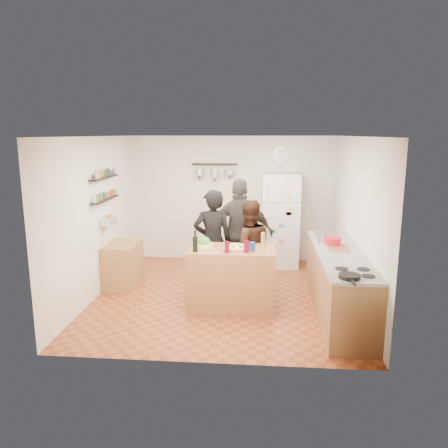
# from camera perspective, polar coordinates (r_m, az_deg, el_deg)

# --- Properties ---
(room_shell) EXTENTS (4.20, 4.20, 4.20)m
(room_shell) POSITION_cam_1_polar(r_m,az_deg,el_deg) (7.10, 0.20, 1.26)
(room_shell) COLOR brown
(room_shell) RESTS_ON ground
(prep_island) EXTENTS (1.25, 0.72, 0.91)m
(prep_island) POSITION_cam_1_polar(r_m,az_deg,el_deg) (6.46, 1.00, -7.11)
(prep_island) COLOR #9E6C3A
(prep_island) RESTS_ON floor
(pizza_board) EXTENTS (0.42, 0.34, 0.02)m
(pizza_board) POSITION_cam_1_polar(r_m,az_deg,el_deg) (6.30, 1.73, -3.18)
(pizza_board) COLOR #935635
(pizza_board) RESTS_ON prep_island
(pizza) EXTENTS (0.34, 0.34, 0.02)m
(pizza) POSITION_cam_1_polar(r_m,az_deg,el_deg) (6.30, 1.73, -3.01)
(pizza) COLOR beige
(pizza) RESTS_ON pizza_board
(salad_bowl) EXTENTS (0.28, 0.28, 0.06)m
(salad_bowl) POSITION_cam_1_polar(r_m,az_deg,el_deg) (6.41, -2.70, -2.77)
(salad_bowl) COLOR white
(salad_bowl) RESTS_ON prep_island
(wine_bottle) EXTENTS (0.07, 0.07, 0.22)m
(wine_bottle) POSITION_cam_1_polar(r_m,az_deg,el_deg) (6.14, -3.79, -2.65)
(wine_bottle) COLOR black
(wine_bottle) RESTS_ON prep_island
(wine_glass_near) EXTENTS (0.07, 0.07, 0.16)m
(wine_glass_near) POSITION_cam_1_polar(r_m,az_deg,el_deg) (6.08, 0.39, -3.04)
(wine_glass_near) COLOR #59071E
(wine_glass_near) RESTS_ON prep_island
(wine_glass_far) EXTENTS (0.07, 0.07, 0.18)m
(wine_glass_far) POSITION_cam_1_polar(r_m,az_deg,el_deg) (6.10, 2.95, -2.94)
(wine_glass_far) COLOR maroon
(wine_glass_far) RESTS_ON prep_island
(pepper_mill) EXTENTS (0.06, 0.06, 0.19)m
(pepper_mill) POSITION_cam_1_polar(r_m,az_deg,el_deg) (6.34, 5.11, -2.34)
(pepper_mill) COLOR #A88246
(pepper_mill) RESTS_ON prep_island
(salt_canister) EXTENTS (0.08, 0.08, 0.13)m
(salt_canister) POSITION_cam_1_polar(r_m,az_deg,el_deg) (6.18, 3.72, -2.96)
(salt_canister) COLOR navy
(salt_canister) RESTS_ON prep_island
(person_left) EXTENTS (0.70, 0.54, 1.69)m
(person_left) POSITION_cam_1_polar(r_m,az_deg,el_deg) (6.96, -1.48, -2.35)
(person_left) COLOR black
(person_left) RESTS_ON floor
(person_center) EXTENTS (0.89, 0.79, 1.54)m
(person_center) POSITION_cam_1_polar(r_m,az_deg,el_deg) (6.87, 3.15, -3.20)
(person_center) COLOR black
(person_center) RESTS_ON floor
(person_back) EXTENTS (1.07, 0.46, 1.82)m
(person_back) POSITION_cam_1_polar(r_m,az_deg,el_deg) (7.28, 2.17, -1.21)
(person_back) COLOR #312D2B
(person_back) RESTS_ON floor
(counter_run) EXTENTS (0.63, 2.63, 0.90)m
(counter_run) POSITION_cam_1_polar(r_m,az_deg,el_deg) (6.47, 14.78, -7.52)
(counter_run) COLOR #9E7042
(counter_run) RESTS_ON floor
(stove_top) EXTENTS (0.60, 0.62, 0.02)m
(stove_top) POSITION_cam_1_polar(r_m,az_deg,el_deg) (5.44, 16.68, -6.22)
(stove_top) COLOR white
(stove_top) RESTS_ON counter_run
(skillet) EXTENTS (0.25, 0.25, 0.05)m
(skillet) POSITION_cam_1_polar(r_m,az_deg,el_deg) (5.21, 16.09, -6.59)
(skillet) COLOR black
(skillet) RESTS_ON stove_top
(sink) EXTENTS (0.50, 0.80, 0.03)m
(sink) POSITION_cam_1_polar(r_m,az_deg,el_deg) (7.15, 13.85, -1.76)
(sink) COLOR silver
(sink) RESTS_ON counter_run
(cutting_board) EXTENTS (0.30, 0.40, 0.02)m
(cutting_board) POSITION_cam_1_polar(r_m,az_deg,el_deg) (6.48, 14.78, -3.25)
(cutting_board) COLOR brown
(cutting_board) RESTS_ON counter_run
(red_bowl) EXTENTS (0.25, 0.25, 0.10)m
(red_bowl) POSITION_cam_1_polar(r_m,az_deg,el_deg) (6.71, 14.01, -2.15)
(red_bowl) COLOR red
(red_bowl) RESTS_ON counter_run
(fridge) EXTENTS (0.70, 0.68, 1.80)m
(fridge) POSITION_cam_1_polar(r_m,az_deg,el_deg) (8.49, 7.38, 0.49)
(fridge) COLOR white
(fridge) RESTS_ON floor
(wall_clock) EXTENTS (0.30, 0.03, 0.30)m
(wall_clock) POSITION_cam_1_polar(r_m,az_deg,el_deg) (8.67, 7.52, 9.05)
(wall_clock) COLOR silver
(wall_clock) RESTS_ON back_wall
(spice_shelf_lower) EXTENTS (0.12, 1.00, 0.02)m
(spice_shelf_lower) POSITION_cam_1_polar(r_m,az_deg,el_deg) (7.30, -15.22, 3.12)
(spice_shelf_lower) COLOR black
(spice_shelf_lower) RESTS_ON left_wall
(spice_shelf_upper) EXTENTS (0.12, 1.00, 0.02)m
(spice_shelf_upper) POSITION_cam_1_polar(r_m,az_deg,el_deg) (7.26, -15.37, 5.85)
(spice_shelf_upper) COLOR black
(spice_shelf_upper) RESTS_ON left_wall
(produce_basket) EXTENTS (0.18, 0.35, 0.14)m
(produce_basket) POSITION_cam_1_polar(r_m,az_deg,el_deg) (7.35, -14.86, 0.42)
(produce_basket) COLOR silver
(produce_basket) RESTS_ON left_wall
(side_table) EXTENTS (0.50, 0.80, 0.73)m
(side_table) POSITION_cam_1_polar(r_m,az_deg,el_deg) (7.61, -13.05, -5.19)
(side_table) COLOR #A97946
(side_table) RESTS_ON floor
(pot_rack) EXTENTS (0.90, 0.04, 0.04)m
(pot_rack) POSITION_cam_1_polar(r_m,az_deg,el_deg) (8.64, -1.22, 7.81)
(pot_rack) COLOR black
(pot_rack) RESTS_ON back_wall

